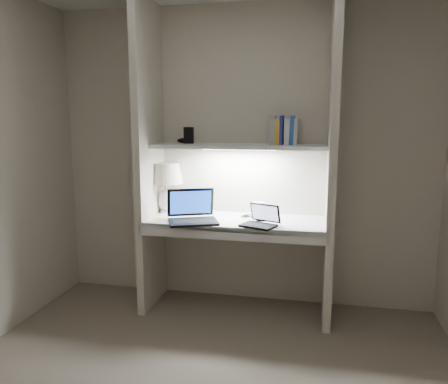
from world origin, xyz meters
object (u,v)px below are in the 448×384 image
(laptop_netbook, at_px, (261,221))
(speaker, at_px, (258,210))
(table_lamp, at_px, (166,179))
(laptop_main, at_px, (192,214))
(book_row, at_px, (284,131))

(laptop_netbook, bearing_deg, speaker, 123.28)
(table_lamp, xyz_separation_m, laptop_main, (0.31, -0.28, -0.23))
(table_lamp, height_order, laptop_netbook, table_lamp)
(laptop_main, bearing_deg, book_row, -0.08)
(laptop_main, distance_m, book_row, 0.98)
(table_lamp, xyz_separation_m, book_row, (0.99, 0.01, 0.41))
(book_row, bearing_deg, laptop_netbook, -112.45)
(laptop_main, xyz_separation_m, speaker, (0.50, 0.23, 0.01))
(laptop_netbook, xyz_separation_m, book_row, (0.13, 0.33, 0.67))
(table_lamp, relative_size, speaker, 3.34)
(table_lamp, bearing_deg, speaker, -3.19)
(speaker, bearing_deg, table_lamp, 173.20)
(laptop_netbook, relative_size, speaker, 2.41)
(laptop_netbook, bearing_deg, book_row, 89.67)
(book_row, bearing_deg, speaker, -162.26)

